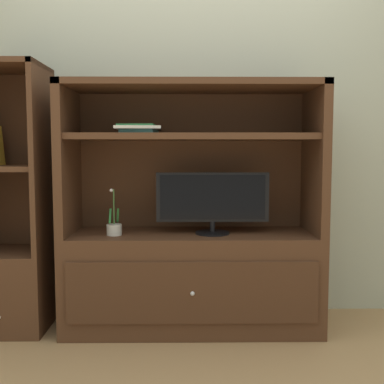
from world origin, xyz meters
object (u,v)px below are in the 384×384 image
at_px(potted_plant, 114,228).
at_px(magazine_stack, 139,129).
at_px(tv_monitor, 213,200).
at_px(media_console, 192,250).
at_px(bookshelf_tall, 12,241).

distance_m(potted_plant, magazine_stack, 0.60).
xyz_separation_m(tv_monitor, potted_plant, (-0.58, -0.03, -0.16)).
bearing_deg(potted_plant, media_console, 10.10).
bearing_deg(magazine_stack, bookshelf_tall, 179.21).
distance_m(magazine_stack, bookshelf_tall, 1.02).
bearing_deg(media_console, potted_plant, -169.90).
height_order(tv_monitor, bookshelf_tall, bookshelf_tall).
height_order(media_console, bookshelf_tall, bookshelf_tall).
bearing_deg(magazine_stack, tv_monitor, -5.46).
distance_m(tv_monitor, potted_plant, 0.60).
bearing_deg(bookshelf_tall, media_console, -0.26).
distance_m(potted_plant, bookshelf_tall, 0.64).
relative_size(potted_plant, bookshelf_tall, 0.17).
relative_size(media_console, potted_plant, 5.53).
bearing_deg(magazine_stack, potted_plant, -152.07).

